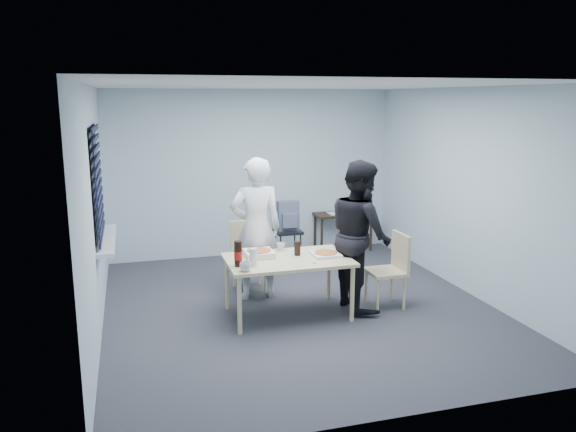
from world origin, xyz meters
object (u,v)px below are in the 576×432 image
object	(u,v)px
side_table	(343,218)
soda_bottle	(238,254)
mug_b	(281,247)
chair_right	(392,265)
mug_a	(245,267)
backpack	(288,216)
chair_far	(248,250)
stool	(288,237)
dining_table	(288,263)
person_black	(360,235)
person_white	(256,229)

from	to	relation	value
side_table	soda_bottle	bearing A→B (deg)	-130.56
side_table	mug_b	xyz separation A→B (m)	(-1.64, -2.14, 0.18)
chair_right	mug_b	distance (m)	1.35
mug_a	soda_bottle	bearing A→B (deg)	101.07
side_table	backpack	xyz separation A→B (m)	(-1.10, -0.56, 0.20)
mug_b	soda_bottle	size ratio (longest dim) A/B	0.36
side_table	chair_far	bearing A→B (deg)	-143.30
stool	side_table	bearing A→B (deg)	26.61
chair_right	stool	bearing A→B (deg)	110.29
backpack	side_table	bearing A→B (deg)	10.05
dining_table	person_black	xyz separation A→B (m)	(0.90, 0.04, 0.27)
mug_b	mug_a	bearing A→B (deg)	-129.84
side_table	stool	xyz separation A→B (m)	(-1.10, -0.55, -0.12)
chair_right	side_table	world-z (taller)	chair_right
side_table	stool	size ratio (longest dim) A/B	1.75
side_table	backpack	size ratio (longest dim) A/B	2.14
chair_far	person_black	size ratio (longest dim) A/B	0.50
person_black	chair_right	bearing A→B (deg)	-102.94
chair_far	mug_b	bearing A→B (deg)	-71.18
person_white	stool	world-z (taller)	person_white
stool	mug_b	size ratio (longest dim) A/B	5.35
chair_far	mug_a	size ratio (longest dim) A/B	7.24
stool	backpack	bearing A→B (deg)	-90.00
stool	mug_b	bearing A→B (deg)	-108.79
person_white	mug_b	distance (m)	0.43
backpack	mug_a	size ratio (longest dim) A/B	3.56
mug_a	soda_bottle	size ratio (longest dim) A/B	0.44
chair_far	person_black	bearing A→B (deg)	-42.36
chair_right	mug_a	distance (m)	1.88
person_black	soda_bottle	world-z (taller)	person_black
soda_bottle	chair_far	bearing A→B (deg)	73.55
chair_far	soda_bottle	size ratio (longest dim) A/B	3.18
person_white	chair_far	bearing A→B (deg)	-86.42
person_black	backpack	size ratio (longest dim) A/B	4.04
stool	mug_a	size ratio (longest dim) A/B	4.35
person_black	dining_table	bearing A→B (deg)	92.52
backpack	soda_bottle	world-z (taller)	backpack
dining_table	side_table	distance (m)	2.98
stool	dining_table	bearing A→B (deg)	-105.96
chair_right	backpack	xyz separation A→B (m)	(-0.73, 1.97, 0.24)
chair_far	stool	bearing A→B (deg)	47.34
stool	backpack	xyz separation A→B (m)	(0.00, -0.01, 0.32)
mug_b	soda_bottle	world-z (taller)	soda_bottle
chair_far	chair_right	world-z (taller)	same
dining_table	side_table	bearing A→B (deg)	56.37
person_black	soda_bottle	distance (m)	1.51
chair_right	mug_a	bearing A→B (deg)	-170.99
person_black	side_table	distance (m)	2.58
person_white	person_black	world-z (taller)	same
stool	mug_a	xyz separation A→B (m)	(-1.11, -2.28, 0.30)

